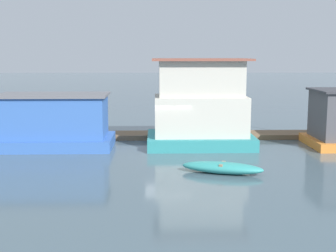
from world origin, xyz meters
TOP-DOWN VIEW (x-y plane):
  - ground_plane at (0.00, 0.00)m, footprint 200.00×200.00m
  - dock_walkway at (0.00, 3.22)m, footprint 33.80×1.93m
  - houseboat_blue at (-6.38, 0.32)m, footprint 6.58×3.70m
  - houseboat_teal at (1.87, 0.53)m, footprint 5.98×4.01m
  - dinghy_teal at (2.27, -5.66)m, footprint 3.76×2.09m
  - mooring_post_near_right at (-5.54, 2.00)m, footprint 0.28×0.28m

SIDE VIEW (x-z plane):
  - ground_plane at x=0.00m, z-range 0.00..0.00m
  - dock_walkway at x=0.00m, z-range 0.00..0.30m
  - dinghy_teal at x=2.27m, z-range 0.00..0.51m
  - mooring_post_near_right at x=-5.54m, z-range 0.00..2.01m
  - houseboat_blue at x=-6.38m, z-range -0.09..2.93m
  - houseboat_teal at x=1.87m, z-range -0.26..4.70m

